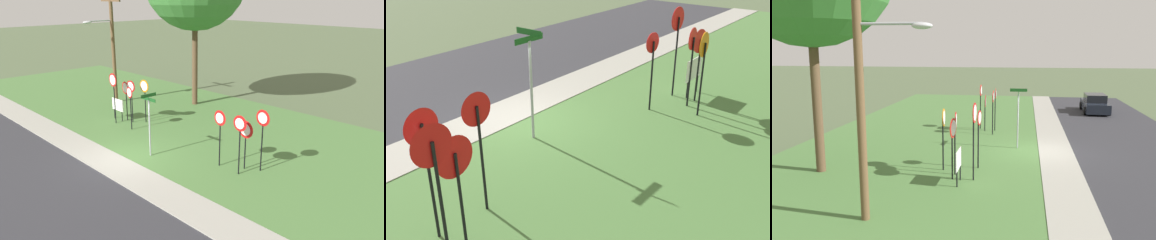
# 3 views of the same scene
# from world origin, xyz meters

# --- Properties ---
(ground_plane) EXTENTS (160.00, 160.00, 0.00)m
(ground_plane) POSITION_xyz_m (0.00, 0.00, 0.00)
(ground_plane) COLOR #4C5B3D
(road_asphalt) EXTENTS (44.00, 6.40, 0.01)m
(road_asphalt) POSITION_xyz_m (0.00, -4.80, 0.01)
(road_asphalt) COLOR #2D2D33
(road_asphalt) RESTS_ON ground_plane
(sidewalk_strip) EXTENTS (44.00, 1.60, 0.06)m
(sidewalk_strip) POSITION_xyz_m (0.00, -0.80, 0.03)
(sidewalk_strip) COLOR #99968C
(sidewalk_strip) RESTS_ON ground_plane
(grass_median) EXTENTS (44.00, 12.00, 0.04)m
(grass_median) POSITION_xyz_m (0.00, 6.00, 0.02)
(grass_median) COLOR #477038
(grass_median) RESTS_ON ground_plane
(stop_sign_near_left) EXTENTS (0.60, 0.12, 2.38)m
(stop_sign_near_left) POSITION_xyz_m (-3.06, 2.51, 1.73)
(stop_sign_near_left) COLOR black
(stop_sign_near_left) RESTS_ON grass_median
(stop_sign_near_right) EXTENTS (0.73, 0.13, 2.31)m
(stop_sign_near_right) POSITION_xyz_m (-4.60, 3.29, 1.72)
(stop_sign_near_right) COLOR black
(stop_sign_near_right) RESTS_ON grass_median
(stop_sign_far_left) EXTENTS (0.71, 0.11, 2.50)m
(stop_sign_far_left) POSITION_xyz_m (-3.55, 3.85, 1.85)
(stop_sign_far_left) COLOR black
(stop_sign_far_left) RESTS_ON grass_median
(stop_sign_far_center) EXTENTS (0.67, 0.11, 2.46)m
(stop_sign_far_center) POSITION_xyz_m (-4.05, 3.29, 1.81)
(stop_sign_far_center) COLOR black
(stop_sign_far_center) RESTS_ON grass_median
(stop_sign_far_right) EXTENTS (0.75, 0.10, 2.90)m
(stop_sign_far_right) POSITION_xyz_m (-4.61, 2.50, 2.16)
(stop_sign_far_right) COLOR black
(stop_sign_far_right) RESTS_ON grass_median
(yield_sign_near_left) EXTENTS (0.67, 0.10, 2.53)m
(yield_sign_near_left) POSITION_xyz_m (4.59, 2.40, 1.91)
(yield_sign_near_left) COLOR black
(yield_sign_near_left) RESTS_ON grass_median
(yield_sign_near_right) EXTENTS (0.69, 0.11, 2.67)m
(yield_sign_near_right) POSITION_xyz_m (5.02, 3.31, 2.03)
(yield_sign_near_right) COLOR black
(yield_sign_near_right) RESTS_ON grass_median
(yield_sign_far_left) EXTENTS (0.66, 0.11, 2.49)m
(yield_sign_far_left) POSITION_xyz_m (3.48, 2.45, 1.88)
(yield_sign_far_left) COLOR black
(yield_sign_far_left) RESTS_ON grass_median
(yield_sign_far_right) EXTENTS (0.76, 0.10, 2.14)m
(yield_sign_far_right) POSITION_xyz_m (4.43, 2.98, 1.62)
(yield_sign_far_right) COLOR black
(yield_sign_far_right) RESTS_ON grass_median
(street_name_post) EXTENTS (0.96, 0.82, 2.92)m
(street_name_post) POSITION_xyz_m (0.53, 1.02, 1.78)
(street_name_post) COLOR #9EA0A8
(street_name_post) RESTS_ON grass_median
(notice_board) EXTENTS (1.10, 0.06, 1.25)m
(notice_board) POSITION_xyz_m (-5.07, 3.01, 0.87)
(notice_board) COLOR black
(notice_board) RESTS_ON grass_median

